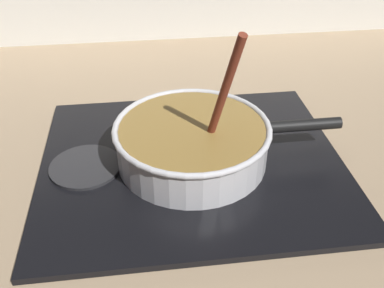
% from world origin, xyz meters
% --- Properties ---
extents(ground, '(2.40, 1.60, 0.04)m').
position_xyz_m(ground, '(0.00, 0.00, -0.02)').
color(ground, '#9E8466').
extents(hob_plate, '(0.56, 0.48, 0.01)m').
position_xyz_m(hob_plate, '(0.04, 0.14, 0.01)').
color(hob_plate, black).
rests_on(hob_plate, ground).
extents(burner_ring, '(0.16, 0.16, 0.01)m').
position_xyz_m(burner_ring, '(0.04, 0.14, 0.02)').
color(burner_ring, '#592D0C').
rests_on(burner_ring, hob_plate).
extents(spare_burner, '(0.13, 0.13, 0.01)m').
position_xyz_m(spare_burner, '(-0.15, 0.14, 0.01)').
color(spare_burner, '#262628').
rests_on(spare_burner, hob_plate).
extents(cooking_pan, '(0.42, 0.29, 0.27)m').
position_xyz_m(cooking_pan, '(0.04, 0.14, 0.05)').
color(cooking_pan, silver).
rests_on(cooking_pan, hob_plate).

